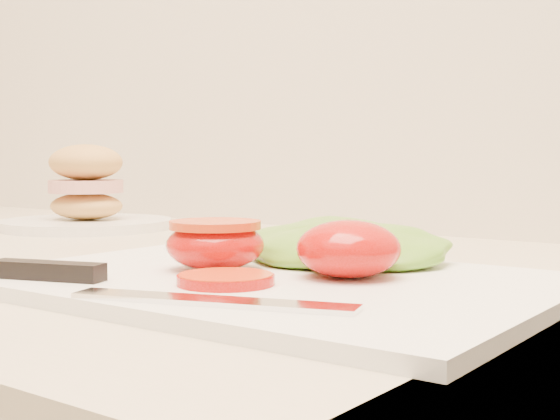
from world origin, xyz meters
The scene contains 8 objects.
cutting_board centered at (-0.01, 1.59, 0.94)m, with size 0.39×0.28×0.01m, color white.
tomato_half_dome centered at (0.04, 1.62, 0.96)m, with size 0.07×0.07×0.04m, color red.
tomato_half_cut centered at (-0.06, 1.59, 0.96)m, with size 0.07×0.07×0.04m.
tomato_slice_0 centered at (-0.01, 1.55, 0.94)m, with size 0.06×0.06×0.01m, color #E24512.
lettuce_leaf_0 centered at (-0.03, 1.67, 0.95)m, with size 0.16×0.10×0.03m, color #6BB22F.
lettuce_leaf_1 centered at (0.02, 1.68, 0.95)m, with size 0.12×0.09×0.03m, color #6BB22F.
knife centered at (-0.06, 1.49, 0.94)m, with size 0.27×0.07×0.01m.
sandwich_plate centered at (-0.47, 1.81, 0.97)m, with size 0.22×0.22×0.11m.
Camera 1 is at (0.32, 1.17, 1.02)m, focal length 50.00 mm.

